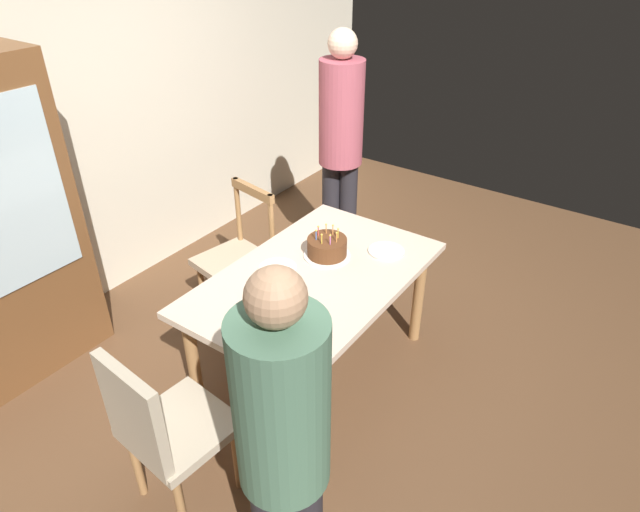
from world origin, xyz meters
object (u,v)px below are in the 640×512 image
object	(u,v)px
plate_near_celebrant	(301,326)
chair_spindle_back	(237,259)
person_celebrant	(283,445)
chair_upholstered	(162,427)
plate_near_guest	(386,251)
dining_table	(315,288)
plate_far_side	(278,268)
birthday_cake	(327,248)
person_guest	(341,141)

from	to	relation	value
plate_near_celebrant	chair_spindle_back	xyz separation A→B (m)	(0.59, 0.99, -0.28)
person_celebrant	chair_upholstered	bearing A→B (deg)	88.40
plate_near_guest	chair_spindle_back	xyz separation A→B (m)	(-0.27, 0.99, -0.28)
dining_table	person_celebrant	xyz separation A→B (m)	(-1.16, -0.70, 0.31)
plate_far_side	birthday_cake	bearing A→B (deg)	-28.84
dining_table	person_celebrant	distance (m)	1.38
person_celebrant	birthday_cake	bearing A→B (deg)	28.96
plate_far_side	person_celebrant	distance (m)	1.43
birthday_cake	plate_near_celebrant	xyz separation A→B (m)	(-0.61, -0.26, -0.05)
plate_near_guest	chair_spindle_back	bearing A→B (deg)	105.39
birthday_cake	plate_near_guest	world-z (taller)	birthday_cake
plate_near_celebrant	chair_spindle_back	distance (m)	1.18
dining_table	birthday_cake	bearing A→B (deg)	15.55
dining_table	person_celebrant	world-z (taller)	person_celebrant
birthday_cake	plate_near_guest	bearing A→B (deg)	-47.08
plate_far_side	person_celebrant	size ratio (longest dim) A/B	0.13
chair_spindle_back	dining_table	bearing A→B (deg)	-102.80
plate_near_celebrant	chair_spindle_back	size ratio (longest dim) A/B	0.23
plate_near_guest	person_guest	world-z (taller)	person_guest
person_celebrant	person_guest	distance (m)	2.63
birthday_cake	plate_near_celebrant	size ratio (longest dim) A/B	1.27
person_guest	chair_upholstered	bearing A→B (deg)	-166.35
chair_spindle_back	plate_near_guest	bearing A→B (deg)	-74.61
birthday_cake	plate_near_celebrant	distance (m)	0.67
plate_near_guest	dining_table	bearing A→B (deg)	155.05
dining_table	birthday_cake	world-z (taller)	birthday_cake
dining_table	plate_near_celebrant	distance (m)	0.47
plate_near_celebrant	person_guest	size ratio (longest dim) A/B	0.12
plate_far_side	chair_spindle_back	distance (m)	0.68
plate_near_guest	chair_upholstered	world-z (taller)	chair_upholstered
plate_far_side	plate_near_celebrant	bearing A→B (deg)	-128.87
chair_spindle_back	person_guest	distance (m)	1.15
birthday_cake	person_guest	world-z (taller)	person_guest
plate_near_guest	chair_spindle_back	size ratio (longest dim) A/B	0.23
plate_far_side	chair_upholstered	distance (m)	1.10
dining_table	plate_near_celebrant	bearing A→B (deg)	-153.09
chair_spindle_back	person_celebrant	bearing A→B (deg)	-132.13
chair_spindle_back	birthday_cake	bearing A→B (deg)	-88.00
plate_near_celebrant	plate_far_side	xyz separation A→B (m)	(0.34, 0.42, 0.00)
person_guest	dining_table	bearing A→B (deg)	-152.99
chair_spindle_back	person_celebrant	xyz separation A→B (m)	(-1.33, -1.47, 0.49)
dining_table	chair_spindle_back	distance (m)	0.82
dining_table	person_guest	xyz separation A→B (m)	(1.14, 0.58, 0.41)
chair_spindle_back	person_celebrant	size ratio (longest dim) A/B	0.57
plate_far_side	person_guest	bearing A→B (deg)	17.04
dining_table	person_guest	world-z (taller)	person_guest
person_celebrant	person_guest	size ratio (longest dim) A/B	0.91
plate_far_side	plate_near_guest	xyz separation A→B (m)	(0.52, -0.42, 0.00)
plate_near_guest	chair_upholstered	distance (m)	1.62
dining_table	plate_near_celebrant	xyz separation A→B (m)	(-0.41, -0.21, 0.10)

